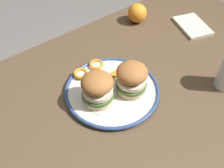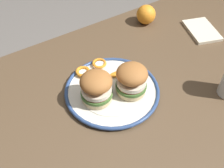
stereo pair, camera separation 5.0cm
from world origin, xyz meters
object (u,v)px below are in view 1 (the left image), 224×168
object	(u,v)px
sandwich_half_right	(98,88)
sandwich_half_left	(132,78)
whole_orange	(137,13)
dinner_plate	(112,90)
dining_table	(135,104)

from	to	relation	value
sandwich_half_right	sandwich_half_left	bearing A→B (deg)	163.96
sandwich_half_right	whole_orange	world-z (taller)	sandwich_half_right
dinner_plate	sandwich_half_left	size ratio (longest dim) A/B	2.57
dinner_plate	sandwich_half_left	bearing A→B (deg)	141.37
sandwich_half_left	whole_orange	size ratio (longest dim) A/B	1.49
dinner_plate	sandwich_half_right	size ratio (longest dim) A/B	2.37
dining_table	sandwich_half_left	size ratio (longest dim) A/B	11.57
sandwich_half_left	whole_orange	world-z (taller)	sandwich_half_left
sandwich_half_left	sandwich_half_right	xyz separation A→B (m)	(0.11, -0.03, 0.00)
dining_table	sandwich_half_left	bearing A→B (deg)	11.75
dining_table	whole_orange	xyz separation A→B (m)	(-0.26, -0.29, 0.13)
sandwich_half_right	dinner_plate	bearing A→B (deg)	-173.45
dinner_plate	sandwich_half_right	distance (m)	0.08
dining_table	dinner_plate	bearing A→B (deg)	-21.47
dining_table	dinner_plate	distance (m)	0.13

